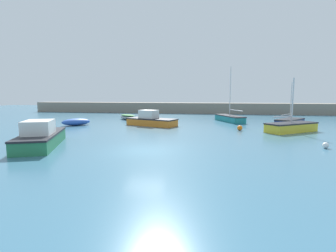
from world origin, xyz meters
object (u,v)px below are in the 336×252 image
object	(u,v)px
mooring_buoy_orange	(240,128)
rowboat_with_red_cover	(128,117)
motorboat_with_cabin	(151,120)
sailboat_short_mast	(290,122)
sailboat_twin_hulled	(291,127)
sailboat_tall_mast	(229,118)
mooring_buoy_white	(326,145)
cabin_cruiser_white	(41,137)
rowboat_white_midwater	(76,122)

from	to	relation	value
mooring_buoy_orange	rowboat_with_red_cover	bearing A→B (deg)	148.79
motorboat_with_cabin	sailboat_short_mast	xyz separation A→B (m)	(15.73, 2.50, -0.19)
rowboat_with_red_cover	sailboat_short_mast	bearing A→B (deg)	30.72
sailboat_twin_hulled	sailboat_tall_mast	distance (m)	9.98
mooring_buoy_white	mooring_buoy_orange	bearing A→B (deg)	121.25
cabin_cruiser_white	mooring_buoy_orange	size ratio (longest dim) A/B	13.32
sailboat_twin_hulled	cabin_cruiser_white	size ratio (longest dim) A/B	0.80
rowboat_with_red_cover	motorboat_with_cabin	bearing A→B (deg)	-11.26
motorboat_with_cabin	sailboat_tall_mast	world-z (taller)	sailboat_tall_mast
sailboat_tall_mast	sailboat_short_mast	bearing A→B (deg)	-140.52
sailboat_tall_mast	rowboat_white_midwater	bearing A→B (deg)	87.45
mooring_buoy_orange	rowboat_white_midwater	bearing A→B (deg)	176.05
rowboat_with_red_cover	mooring_buoy_orange	bearing A→B (deg)	9.66
cabin_cruiser_white	motorboat_with_cabin	bearing A→B (deg)	-41.56
cabin_cruiser_white	sailboat_tall_mast	bearing A→B (deg)	-58.12
sailboat_twin_hulled	mooring_buoy_orange	world-z (taller)	sailboat_twin_hulled
cabin_cruiser_white	rowboat_white_midwater	xyz separation A→B (m)	(-3.83, 11.75, -0.28)
rowboat_with_red_cover	mooring_buoy_orange	xyz separation A→B (m)	(14.46, -8.76, -0.11)
cabin_cruiser_white	mooring_buoy_white	distance (m)	19.38
rowboat_with_red_cover	mooring_buoy_white	world-z (taller)	rowboat_with_red_cover
sailboat_short_mast	mooring_buoy_orange	size ratio (longest dim) A/B	9.64
cabin_cruiser_white	sailboat_twin_hulled	bearing A→B (deg)	-83.32
motorboat_with_cabin	rowboat_with_red_cover	bearing A→B (deg)	149.89
sailboat_twin_hulled	rowboat_white_midwater	world-z (taller)	sailboat_twin_hulled
rowboat_white_midwater	mooring_buoy_white	xyz separation A→B (m)	(23.02, -9.14, -0.20)
mooring_buoy_orange	motorboat_with_cabin	bearing A→B (deg)	165.00
cabin_cruiser_white	sailboat_short_mast	distance (m)	25.73
cabin_cruiser_white	rowboat_with_red_cover	world-z (taller)	cabin_cruiser_white
sailboat_twin_hulled	motorboat_with_cabin	distance (m)	14.67
sailboat_twin_hulled	mooring_buoy_white	bearing A→B (deg)	-125.84
sailboat_short_mast	mooring_buoy_white	bearing A→B (deg)	-150.73
rowboat_white_midwater	sailboat_twin_hulled	bearing A→B (deg)	136.80
motorboat_with_cabin	sailboat_tall_mast	xyz separation A→B (m)	(9.18, 5.73, -0.16)
sailboat_short_mast	rowboat_with_red_cover	xyz separation A→B (m)	(-20.53, 3.68, -0.05)
sailboat_tall_mast	mooring_buoy_orange	bearing A→B (deg)	159.04
sailboat_twin_hulled	rowboat_with_red_cover	distance (m)	21.19
sailboat_tall_mast	rowboat_with_red_cover	size ratio (longest dim) A/B	2.00
mooring_buoy_orange	mooring_buoy_white	bearing A→B (deg)	-58.75
rowboat_with_red_cover	mooring_buoy_orange	size ratio (longest dim) A/B	6.90
sailboat_tall_mast	cabin_cruiser_white	bearing A→B (deg)	119.25
sailboat_twin_hulled	rowboat_white_midwater	size ratio (longest dim) A/B	1.64
rowboat_with_red_cover	mooring_buoy_orange	distance (m)	16.91
sailboat_twin_hulled	cabin_cruiser_white	distance (m)	21.75
rowboat_with_red_cover	cabin_cruiser_white	bearing A→B (deg)	-48.98
sailboat_tall_mast	rowboat_with_red_cover	bearing A→B (deg)	63.96
cabin_cruiser_white	rowboat_white_midwater	bearing A→B (deg)	-3.57
rowboat_with_red_cover	sailboat_tall_mast	bearing A→B (deg)	39.06
sailboat_twin_hulled	sailboat_short_mast	bearing A→B (deg)	39.74
cabin_cruiser_white	sailboat_tall_mast	size ratio (longest dim) A/B	0.96
motorboat_with_cabin	mooring_buoy_orange	bearing A→B (deg)	7.03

